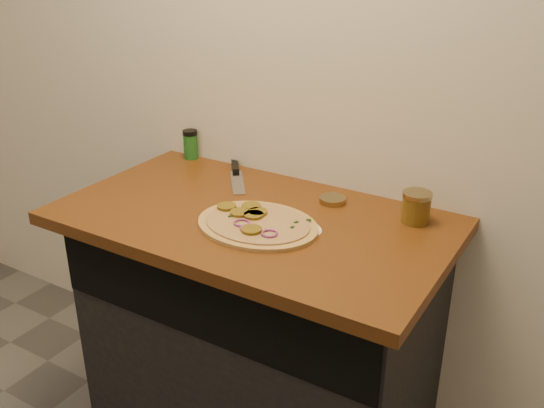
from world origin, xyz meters
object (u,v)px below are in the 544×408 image
Objects in this scene: chefs_knife at (236,173)px; spice_shaker at (191,144)px; pizza at (256,223)px; salsa_jar at (416,207)px.

chefs_knife is 0.26m from spice_shaker.
spice_shaker is (-0.25, 0.06, 0.05)m from chefs_knife.
spice_shaker is at bearing 145.43° from pizza.
pizza is 1.41× the size of chefs_knife.
salsa_jar is at bearing -3.27° from chefs_knife.
salsa_jar is 0.86× the size of spice_shaker.
spice_shaker reaches higher than chefs_knife.
spice_shaker is (-0.53, 0.36, 0.05)m from pizza.
pizza is at bearing -34.57° from spice_shaker.
pizza is at bearing -145.01° from salsa_jar.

